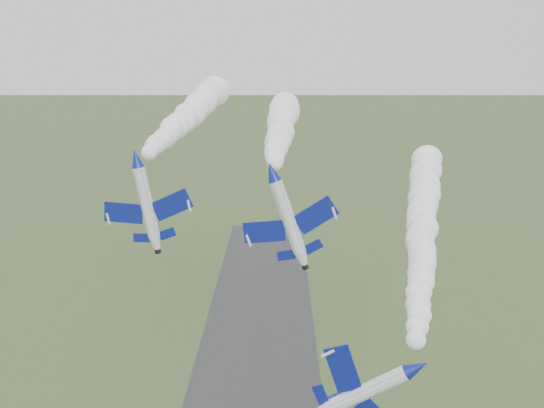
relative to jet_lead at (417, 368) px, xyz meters
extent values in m
cylinder|color=silver|center=(-0.02, 0.10, -0.02)|extent=(3.35, 7.77, 1.87)
cone|color=navy|center=(-0.98, -4.57, -0.02)|extent=(2.23, 2.31, 1.87)
cone|color=silver|center=(0.91, 4.59, -0.02)|extent=(2.16, 1.96, 1.87)
cylinder|color=black|center=(1.09, 5.47, -0.02)|extent=(1.04, 0.72, 0.95)
ellipsoid|color=black|center=(0.01, -1.89, 0.25)|extent=(1.74, 2.79, 1.24)
cube|color=navy|center=(-1.43, 1.13, 2.16)|extent=(2.76, 2.59, 3.52)
cube|color=navy|center=(1.47, 0.53, -2.35)|extent=(2.76, 2.59, 3.52)
cube|color=navy|center=(-0.03, 3.96, 1.18)|extent=(1.24, 1.18, 1.55)
cube|color=navy|center=(1.52, 3.64, -1.23)|extent=(1.24, 1.18, 1.55)
cube|color=navy|center=(1.66, 3.39, 0.62)|extent=(1.97, 1.75, 1.18)
cylinder|color=silver|center=(-26.44, 17.34, 14.57)|extent=(2.07, 7.68, 1.58)
cone|color=navy|center=(-26.76, 12.56, 14.57)|extent=(1.70, 2.09, 1.58)
cone|color=silver|center=(-26.14, 21.94, 14.57)|extent=(1.68, 1.73, 1.58)
cylinder|color=black|center=(-26.08, 22.84, 14.57)|extent=(0.83, 0.59, 0.80)
ellipsoid|color=black|center=(-26.66, 15.40, 15.07)|extent=(1.22, 2.67, 1.05)
cube|color=navy|center=(-29.03, 18.24, 13.95)|extent=(4.24, 2.43, 0.87)
cube|color=navy|center=(-23.71, 17.89, 14.93)|extent=(4.24, 2.43, 0.87)
cube|color=navy|center=(-27.61, 21.22, 14.31)|extent=(1.85, 1.11, 0.41)
cube|color=navy|center=(-24.77, 21.03, 14.83)|extent=(1.85, 1.11, 0.41)
cube|color=navy|center=(-26.42, 20.93, 15.73)|extent=(0.56, 1.47, 1.97)
cylinder|color=silver|center=(-12.17, 16.51, 13.34)|extent=(2.08, 8.10, 1.83)
cone|color=navy|center=(-12.33, 11.44, 13.34)|extent=(1.89, 2.16, 1.83)
cone|color=silver|center=(-12.02, 21.39, 13.34)|extent=(1.88, 1.78, 1.83)
cylinder|color=black|center=(-11.99, 22.35, 13.34)|extent=(0.94, 0.60, 0.93)
ellipsoid|color=black|center=(-12.41, 14.45, 13.84)|extent=(1.30, 2.79, 1.22)
cube|color=navy|center=(-14.82, 17.36, 12.26)|extent=(4.27, 2.43, 1.57)
cube|color=navy|center=(-9.39, 17.19, 14.14)|extent=(4.27, 2.43, 1.57)
cube|color=navy|center=(-13.50, 20.58, 12.83)|extent=(1.87, 1.11, 0.72)
cube|color=navy|center=(-10.60, 20.49, 13.84)|extent=(1.87, 1.11, 0.72)
cube|color=navy|center=(-12.46, 20.31, 14.51)|extent=(0.85, 1.56, 2.03)
camera|label=1|loc=(-11.40, -45.36, 24.68)|focal=40.00mm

